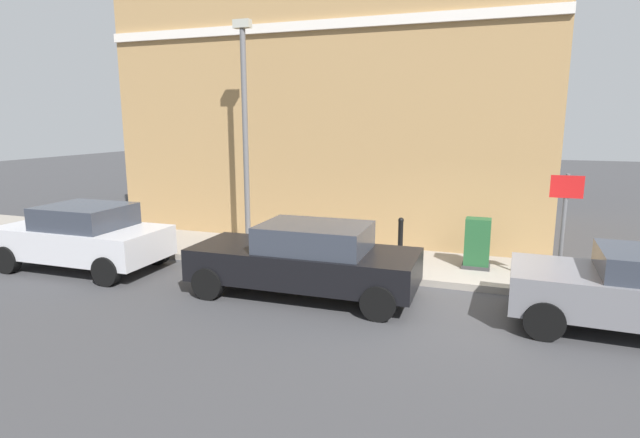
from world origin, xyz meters
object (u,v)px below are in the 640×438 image
bollard_near_cabinet (400,237)px  lamppost (245,127)px  utility_cabinet (477,245)px  car_black (306,259)px  car_silver (84,236)px  street_sign (564,214)px  bollard_far_kerb (314,242)px

bollard_near_cabinet → lamppost: size_ratio=0.18×
lamppost → utility_cabinet: bearing=-89.2°
car_black → lamppost: 4.46m
car_silver → street_sign: street_sign is taller
car_silver → utility_cabinet: 9.13m
utility_cabinet → lamppost: 6.34m
car_black → car_silver: car_silver is taller
utility_cabinet → car_silver: bearing=106.9°
car_black → car_silver: (-0.03, 5.60, 0.03)m
street_sign → lamppost: size_ratio=0.40×
car_silver → utility_cabinet: size_ratio=3.42×
bollard_far_kerb → utility_cabinet: bearing=-73.8°
bollard_far_kerb → bollard_near_cabinet: bearing=-57.6°
car_silver → bollard_far_kerb: bearing=-163.4°
utility_cabinet → street_sign: (-0.90, -1.62, 0.98)m
bollard_near_cabinet → street_sign: 3.66m
utility_cabinet → bollard_far_kerb: 3.70m
car_black → bollard_far_kerb: (1.60, 0.42, -0.06)m
utility_cabinet → street_sign: size_ratio=0.50×
bollard_far_kerb → lamppost: bearing=66.7°
bollard_far_kerb → street_sign: 5.26m
bollard_far_kerb → car_silver: bearing=107.4°
car_black → utility_cabinet: 4.09m
car_black → bollard_far_kerb: 1.65m
bollard_near_cabinet → bollard_far_kerb: (-1.13, 1.78, 0.00)m
car_silver → bollard_far_kerb: 5.43m
car_black → bollard_near_cabinet: size_ratio=4.36×
utility_cabinet → bollard_near_cabinet: size_ratio=1.11×
bollard_near_cabinet → lamppost: (-0.18, 4.00, 2.60)m
car_silver → bollard_near_cabinet: bearing=-159.2°
street_sign → lamppost: bearing=83.6°
car_silver → street_sign: (1.76, -10.35, 0.87)m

